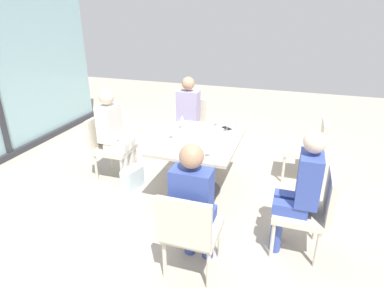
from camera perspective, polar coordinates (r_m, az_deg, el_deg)
name	(u,v)px	position (r m, az deg, el deg)	size (l,w,h in m)	color
ground_plane	(199,190)	(4.33, 1.27, -8.11)	(12.00, 12.00, 0.00)	#A89E8E
dining_table_main	(200,152)	(4.07, 1.34, -1.44)	(1.25, 0.96, 0.73)	#BCB29E
chair_far_right	(189,123)	(5.25, -0.48, 3.66)	(0.50, 0.46, 0.87)	beige
chair_near_window	(108,143)	(4.62, -14.53, 0.11)	(0.46, 0.51, 0.87)	beige
chair_side_end	(190,229)	(2.84, -0.41, -14.75)	(0.50, 0.46, 0.87)	beige
chair_front_left	(310,208)	(3.29, 20.04, -10.50)	(0.46, 0.50, 0.87)	beige
chair_front_right	(309,146)	(4.66, 19.96, -0.39)	(0.46, 0.50, 0.87)	beige
person_far_right	(187,113)	(5.09, -0.88, 5.43)	(0.39, 0.34, 1.26)	#9E93B7
person_near_window	(114,130)	(4.49, -13.61, 2.33)	(0.34, 0.39, 1.26)	silver
person_side_end	(194,202)	(2.81, 0.30, -10.17)	(0.39, 0.34, 1.26)	#384C9E
person_front_left	(301,187)	(3.18, 18.57, -7.21)	(0.34, 0.39, 1.26)	#384C9E
wine_glass_0	(182,119)	(4.31, -1.79, 4.40)	(0.07, 0.07, 0.18)	silver
wine_glass_1	(172,129)	(3.97, -3.51, 2.69)	(0.07, 0.07, 0.18)	silver
wine_glass_2	(227,122)	(4.21, 6.23, 3.82)	(0.07, 0.07, 0.18)	silver
wine_glass_3	(209,146)	(3.47, 3.04, -0.41)	(0.07, 0.07, 0.18)	silver
wine_glass_4	(217,117)	(4.41, 4.50, 4.78)	(0.07, 0.07, 0.18)	silver
coffee_cup	(239,125)	(4.39, 8.34, 3.28)	(0.08, 0.08, 0.09)	white
cell_phone_on_table	(227,128)	(4.38, 6.13, 2.80)	(0.07, 0.14, 0.01)	black
handbag_0	(209,155)	(4.98, 3.00, -1.93)	(0.30, 0.16, 0.28)	#A3704C
handbag_1	(132,178)	(4.39, -10.46, -5.92)	(0.30, 0.16, 0.28)	silver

